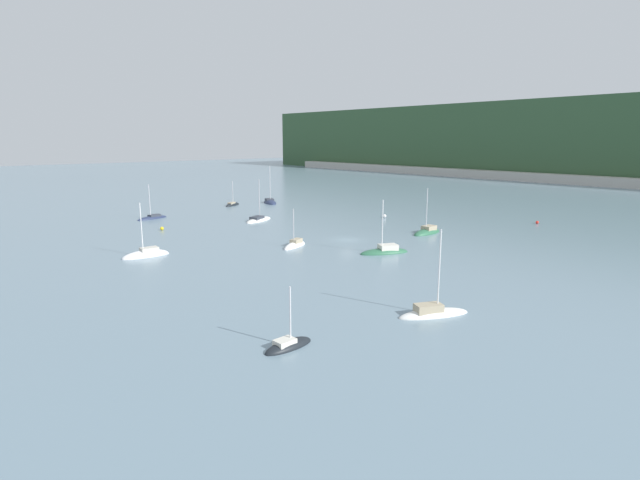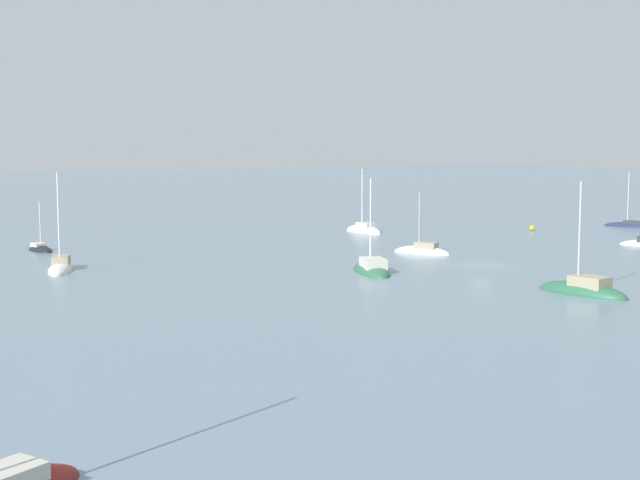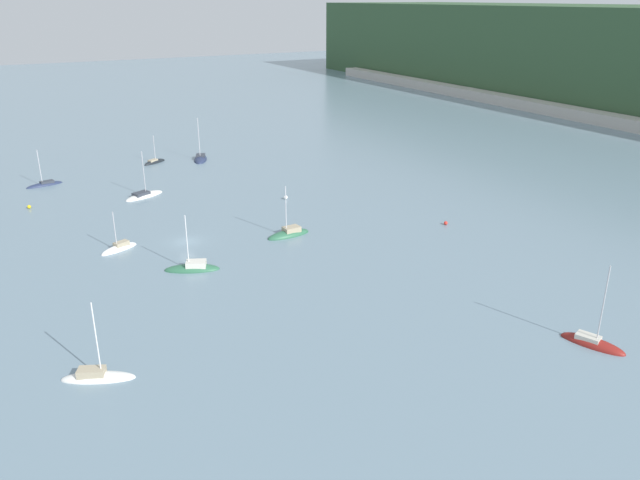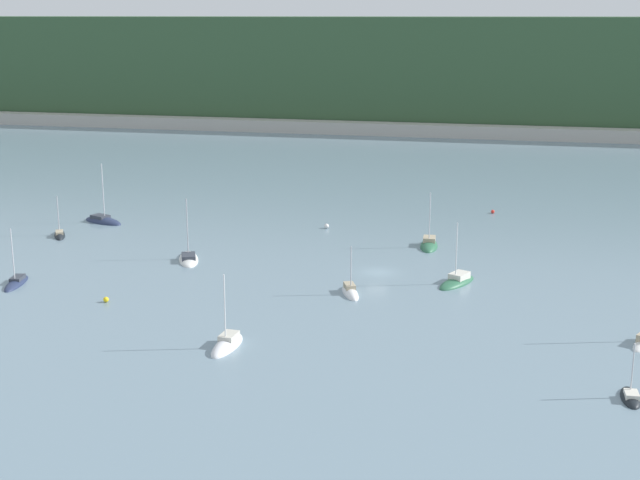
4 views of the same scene
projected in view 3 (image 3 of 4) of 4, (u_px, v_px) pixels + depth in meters
name	position (u px, v px, depth m)	size (l,w,h in m)	color
ground_plane	(187.00, 242.00, 94.60)	(600.00, 600.00, 0.00)	slate
sailboat_0	(45.00, 185.00, 122.78)	(3.31, 7.23, 7.78)	#232D4C
sailboat_1	(144.00, 196.00, 115.94)	(5.59, 8.48, 9.15)	white
sailboat_2	(119.00, 249.00, 91.62)	(3.82, 6.14, 6.73)	white
sailboat_3	(98.00, 378.00, 60.70)	(4.80, 7.34, 8.94)	white
sailboat_4	(201.00, 159.00, 141.94)	(8.32, 5.63, 10.47)	#232D4C
sailboat_5	(592.00, 344.00, 66.62)	(7.07, 4.36, 10.15)	maroon
sailboat_7	(193.00, 269.00, 84.92)	(5.37, 7.86, 8.57)	#2D6647
sailboat_9	(155.00, 163.00, 139.28)	(4.35, 5.98, 6.87)	black
sailboat_10	(289.00, 235.00, 97.09)	(3.00, 7.38, 8.90)	#2D6647
mooring_buoy_0	(29.00, 207.00, 109.29)	(0.65, 0.65, 0.65)	yellow
mooring_buoy_1	(286.00, 197.00, 114.23)	(0.75, 0.75, 0.75)	white
mooring_buoy_2	(446.00, 223.00, 101.53)	(0.62, 0.62, 0.62)	red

